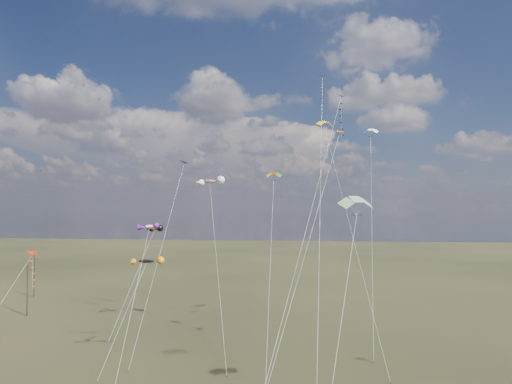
# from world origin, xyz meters

# --- Properties ---
(utility_pole_near) EXTENTS (1.40, 0.20, 8.00)m
(utility_pole_near) POSITION_xyz_m (-38.00, 30.00, 4.09)
(utility_pole_near) COLOR black
(utility_pole_near) RESTS_ON ground
(utility_pole_far) EXTENTS (1.40, 0.20, 8.00)m
(utility_pole_far) POSITION_xyz_m (-46.00, 44.00, 4.09)
(utility_pole_far) COLOR black
(utility_pole_far) RESTS_ON ground
(diamond_black_high) EXTENTS (8.73, 24.83, 31.34)m
(diamond_black_high) POSITION_xyz_m (9.93, 18.76, 26.63)
(diamond_black_high) COLOR black
(diamond_black_high) RESTS_ON ground
(diamond_navy_tall) EXTENTS (1.60, 25.25, 34.24)m
(diamond_navy_tall) POSITION_xyz_m (8.11, 19.11, 29.27)
(diamond_navy_tall) COLOR #0F1652
(diamond_navy_tall) RESTS_ON ground
(diamond_black_mid) EXTENTS (2.42, 14.64, 23.49)m
(diamond_black_mid) POSITION_xyz_m (-10.90, 18.93, 17.12)
(diamond_black_mid) COLOR black
(diamond_black_mid) RESTS_ON ground
(diamond_red_low) EXTENTS (3.59, 9.26, 12.21)m
(diamond_red_low) POSITION_xyz_m (-24.47, 10.14, 9.66)
(diamond_red_low) COLOR red
(diamond_red_low) RESTS_ON ground
(diamond_orange_center) EXTENTS (7.94, 15.33, 25.56)m
(diamond_orange_center) POSITION_xyz_m (7.58, 8.41, 17.48)
(diamond_orange_center) COLOR #E54E03
(diamond_orange_center) RESTS_ON ground
(parafoil_yellow) EXTENTS (7.16, 18.76, 29.60)m
(parafoil_yellow) POSITION_xyz_m (8.64, 26.16, 28.84)
(parafoil_yellow) COLOR yellow
(parafoil_yellow) RESTS_ON ground
(parafoil_blue_white) EXTENTS (3.58, 20.93, 29.80)m
(parafoil_blue_white) POSITION_xyz_m (15.81, 34.77, 29.02)
(parafoil_blue_white) COLOR blue
(parafoil_blue_white) RESTS_ON ground
(parafoil_striped) EXTENTS (5.08, 11.65, 18.49)m
(parafoil_striped) POSITION_xyz_m (10.55, 1.05, 17.72)
(parafoil_striped) COLOR yellow
(parafoil_striped) RESTS_ON ground
(parafoil_tricolor) EXTENTS (1.90, 12.80, 21.79)m
(parafoil_tricolor) POSITION_xyz_m (2.12, 18.54, 21.11)
(parafoil_tricolor) COLOR gold
(parafoil_tricolor) RESTS_ON ground
(novelty_black_orange) EXTENTS (3.97, 8.33, 11.44)m
(novelty_black_orange) POSITION_xyz_m (-12.03, 13.03, 10.93)
(novelty_black_orange) COLOR black
(novelty_black_orange) RESTS_ON ground
(novelty_orange_black) EXTENTS (3.55, 11.67, 14.52)m
(novelty_orange_black) POSITION_xyz_m (-16.76, 28.68, 13.89)
(novelty_orange_black) COLOR #C64509
(novelty_orange_black) RESTS_ON ground
(novelty_white_purple) EXTENTS (1.56, 11.50, 15.39)m
(novelty_white_purple) POSITION_xyz_m (-11.07, 11.28, 14.92)
(novelty_white_purple) COLOR silver
(novelty_white_purple) RESTS_ON ground
(novelty_redwhite_stripe) EXTENTS (8.05, 18.81, 21.50)m
(novelty_redwhite_stripe) POSITION_xyz_m (-7.66, 26.08, 20.80)
(novelty_redwhite_stripe) COLOR red
(novelty_redwhite_stripe) RESTS_ON ground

